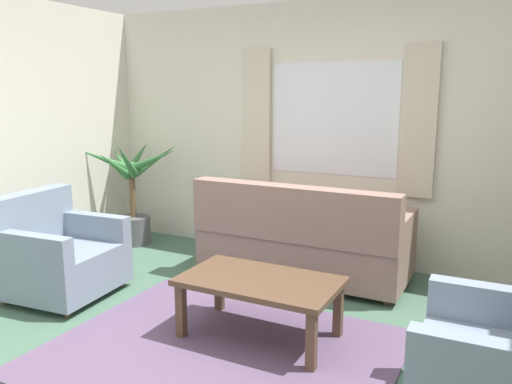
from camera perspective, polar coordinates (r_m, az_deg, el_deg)
ground_plane at (r=3.62m, az=-4.05°, el=-17.30°), size 6.24×6.24×0.00m
wall_back at (r=5.27m, az=8.67°, el=6.39°), size 5.32×0.12×2.60m
window_with_curtains at (r=5.18m, az=8.42°, el=7.98°), size 1.98×0.07×1.40m
area_rug at (r=3.62m, az=-4.05°, el=-17.22°), size 2.26×1.84×0.01m
couch at (r=4.79m, az=5.05°, el=-5.36°), size 1.90×0.82×0.92m
armchair_left at (r=4.73m, az=-21.15°, el=-6.48°), size 0.89×0.91×0.88m
coffee_table at (r=3.66m, az=0.43°, el=-10.38°), size 1.10×0.64×0.44m
potted_plant at (r=5.98m, az=-13.47°, el=-0.54°), size 1.15×1.12×1.26m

